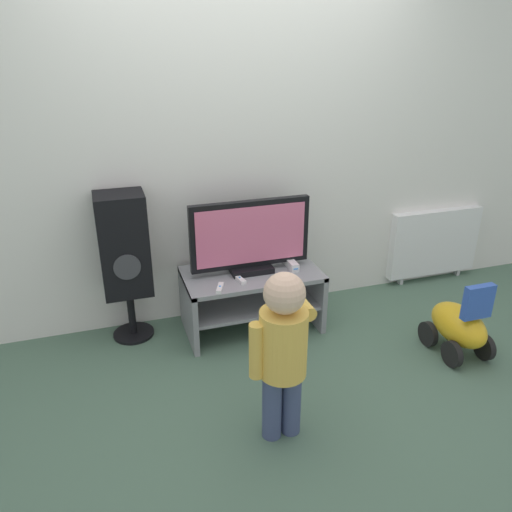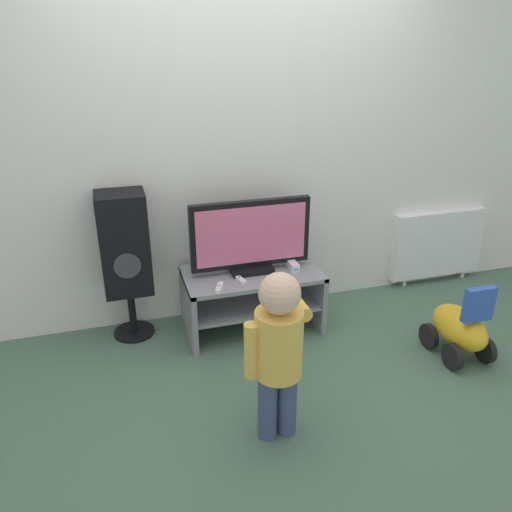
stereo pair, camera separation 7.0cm
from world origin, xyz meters
The scene contains 11 objects.
ground_plane centered at (0.00, 0.00, 0.00)m, with size 16.00×16.00×0.00m, color #4C6B56.
wall_back centered at (0.00, 0.59, 1.30)m, with size 10.00×0.06×2.60m.
tv_stand centered at (0.00, 0.26, 0.29)m, with size 0.94×0.51×0.43m.
television centered at (0.00, 0.28, 0.68)m, with size 0.83×0.20×0.51m.
game_console centered at (0.29, 0.25, 0.46)m, with size 0.05×0.20×0.05m.
remote_primary centered at (-0.27, 0.07, 0.45)m, with size 0.08×0.13×0.03m.
remote_secondary centered at (-0.11, 0.15, 0.45)m, with size 0.06×0.13×0.03m.
child centered at (-0.17, -0.80, 0.55)m, with size 0.35×0.52×0.93m.
speaker_tower centered at (-0.82, 0.41, 0.66)m, with size 0.31×0.28×1.03m.
ride_on_toy centered at (1.18, -0.47, 0.21)m, with size 0.29×0.45×0.55m.
radiator centered at (1.70, 0.52, 0.34)m, with size 0.82×0.08×0.62m.
Camera 1 is at (-0.94, -2.72, 1.91)m, focal length 35.00 mm.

